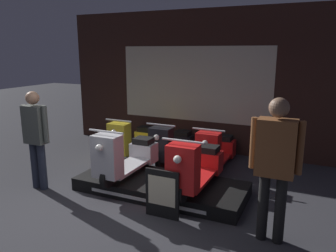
{
  "coord_description": "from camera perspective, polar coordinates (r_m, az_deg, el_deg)",
  "views": [
    {
      "loc": [
        2.62,
        -3.32,
        2.3
      ],
      "look_at": [
        0.16,
        2.03,
        0.94
      ],
      "focal_mm": 35.0,
      "sensor_mm": 36.0,
      "label": 1
    }
  ],
  "objects": [
    {
      "name": "ground_plane",
      "position": [
        4.81,
        -12.36,
        -15.88
      ],
      "size": [
        30.0,
        30.0,
        0.0
      ],
      "primitive_type": "plane",
      "color": "#2D2D33"
    },
    {
      "name": "scooter_display_right",
      "position": [
        5.06,
        4.79,
        -7.11
      ],
      "size": [
        0.61,
        1.58,
        0.91
      ],
      "color": "black",
      "rests_on": "display_platform"
    },
    {
      "name": "person_right_browsing",
      "position": [
        4.05,
        18.18,
        -5.38
      ],
      "size": [
        0.6,
        0.25,
        1.78
      ],
      "color": "black",
      "rests_on": "ground_plane"
    },
    {
      "name": "person_left_browsing",
      "position": [
        5.83,
        -22.05,
        -1.27
      ],
      "size": [
        0.53,
        0.22,
        1.66
      ],
      "color": "#232838",
      "rests_on": "ground_plane"
    },
    {
      "name": "shop_wall_back",
      "position": [
        7.62,
        4.55,
        7.68
      ],
      "size": [
        6.5,
        0.09,
        3.2
      ],
      "color": "#331E19",
      "rests_on": "ground_plane"
    },
    {
      "name": "scooter_backrow_0",
      "position": [
        7.38,
        -6.29,
        -2.41
      ],
      "size": [
        0.61,
        1.58,
        0.91
      ],
      "color": "black",
      "rests_on": "ground_plane"
    },
    {
      "name": "scooter_backrow_1",
      "position": [
        6.94,
        0.62,
        -3.32
      ],
      "size": [
        0.61,
        1.58,
        0.91
      ],
      "color": "black",
      "rests_on": "ground_plane"
    },
    {
      "name": "display_platform",
      "position": [
        5.51,
        -1.31,
        -10.43
      ],
      "size": [
        2.79,
        1.11,
        0.21
      ],
      "color": "black",
      "rests_on": "ground_plane"
    },
    {
      "name": "scooter_display_left",
      "position": [
        5.59,
        -7.44,
        -5.23
      ],
      "size": [
        0.61,
        1.58,
        0.91
      ],
      "color": "black",
      "rests_on": "display_platform"
    },
    {
      "name": "price_sign_board",
      "position": [
        4.64,
        -1.03,
        -11.74
      ],
      "size": [
        0.5,
        0.04,
        0.7
      ],
      "color": "black",
      "rests_on": "ground_plane"
    },
    {
      "name": "scooter_backrow_2",
      "position": [
        6.62,
        8.33,
        -4.27
      ],
      "size": [
        0.61,
        1.58,
        0.91
      ],
      "color": "black",
      "rests_on": "ground_plane"
    }
  ]
}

